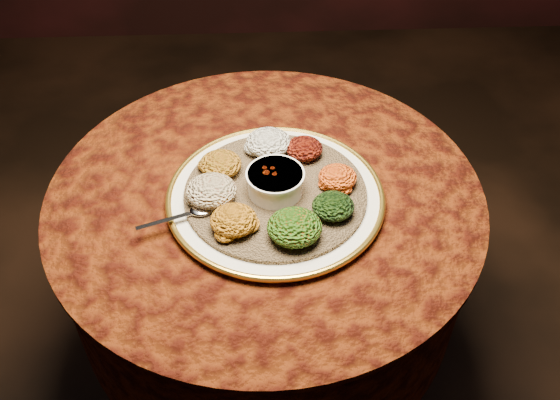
{
  "coord_description": "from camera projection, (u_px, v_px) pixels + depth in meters",
  "views": [
    {
      "loc": [
        -0.01,
        -0.99,
        1.68
      ],
      "look_at": [
        0.03,
        -0.06,
        0.76
      ],
      "focal_mm": 40.0,
      "sensor_mm": 36.0,
      "label": 1
    }
  ],
  "objects": [
    {
      "name": "platter",
      "position": [
        275.0,
        197.0,
        1.34
      ],
      "size": [
        0.47,
        0.47,
        0.02
      ],
      "rotation": [
        0.0,
        0.0,
        0.05
      ],
      "color": "silver",
      "rests_on": "table"
    },
    {
      "name": "table",
      "position": [
        266.0,
        245.0,
        1.49
      ],
      "size": [
        0.96,
        0.96,
        0.73
      ],
      "color": "black",
      "rests_on": "ground"
    },
    {
      "name": "portion_shiro",
      "position": [
        221.0,
        164.0,
        1.36
      ],
      "size": [
        0.09,
        0.09,
        0.04
      ],
      "primitive_type": "ellipsoid",
      "color": "#9A5712",
      "rests_on": "injera"
    },
    {
      "name": "portion_tikil",
      "position": [
        338.0,
        177.0,
        1.33
      ],
      "size": [
        0.08,
        0.08,
        0.04
      ],
      "primitive_type": "ellipsoid",
      "color": "#C17310",
      "rests_on": "injera"
    },
    {
      "name": "portion_kik",
      "position": [
        234.0,
        220.0,
        1.23
      ],
      "size": [
        0.09,
        0.09,
        0.05
      ],
      "primitive_type": "ellipsoid",
      "color": "#C06C10",
      "rests_on": "injera"
    },
    {
      "name": "portion_kitfo",
      "position": [
        304.0,
        148.0,
        1.4
      ],
      "size": [
        0.08,
        0.08,
        0.04
      ],
      "primitive_type": "ellipsoid",
      "color": "black",
      "rests_on": "injera"
    },
    {
      "name": "injera",
      "position": [
        275.0,
        193.0,
        1.33
      ],
      "size": [
        0.41,
        0.41,
        0.01
      ],
      "primitive_type": "cylinder",
      "rotation": [
        0.0,
        0.0,
        -0.06
      ],
      "color": "olive",
      "rests_on": "platter"
    },
    {
      "name": "portion_mixveg",
      "position": [
        294.0,
        227.0,
        1.22
      ],
      "size": [
        0.11,
        0.1,
        0.05
      ],
      "primitive_type": "ellipsoid",
      "color": "#AD2E0B",
      "rests_on": "injera"
    },
    {
      "name": "portion_ayib",
      "position": [
        268.0,
        142.0,
        1.4
      ],
      "size": [
        0.1,
        0.1,
        0.05
      ],
      "primitive_type": "ellipsoid",
      "color": "silver",
      "rests_on": "injera"
    },
    {
      "name": "portion_timatim",
      "position": [
        211.0,
        191.0,
        1.29
      ],
      "size": [
        0.11,
        0.1,
        0.05
      ],
      "primitive_type": "ellipsoid",
      "color": "maroon",
      "rests_on": "injera"
    },
    {
      "name": "portion_gomen",
      "position": [
        333.0,
        206.0,
        1.26
      ],
      "size": [
        0.09,
        0.08,
        0.04
      ],
      "primitive_type": "ellipsoid",
      "color": "black",
      "rests_on": "injera"
    },
    {
      "name": "stew_bowl",
      "position": [
        275.0,
        181.0,
        1.31
      ],
      "size": [
        0.12,
        0.12,
        0.05
      ],
      "color": "white",
      "rests_on": "injera"
    },
    {
      "name": "spoon",
      "position": [
        196.0,
        212.0,
        1.27
      ],
      "size": [
        0.15,
        0.07,
        0.01
      ],
      "rotation": [
        0.0,
        0.0,
        -2.79
      ],
      "color": "silver",
      "rests_on": "injera"
    }
  ]
}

